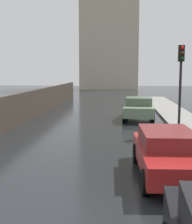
% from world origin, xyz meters
% --- Properties ---
extents(car_red_near_kerb, '(1.85, 4.15, 1.30)m').
position_xyz_m(car_red_near_kerb, '(2.73, 3.09, 0.70)').
color(car_red_near_kerb, maroon).
rests_on(car_red_near_kerb, ground).
extents(car_green_mid_road, '(2.05, 4.01, 1.38)m').
position_xyz_m(car_green_mid_road, '(2.49, 13.57, 0.72)').
color(car_green_mid_road, slate).
rests_on(car_green_mid_road, ground).
extents(traffic_light, '(0.26, 0.39, 4.04)m').
position_xyz_m(traffic_light, '(4.16, 9.24, 2.95)').
color(traffic_light, black).
rests_on(traffic_light, sidewalk_strip).
extents(distant_tower, '(10.74, 9.31, 26.22)m').
position_xyz_m(distant_tower, '(-1.24, 49.61, 13.11)').
color(distant_tower, '#B2A88E').
rests_on(distant_tower, ground).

